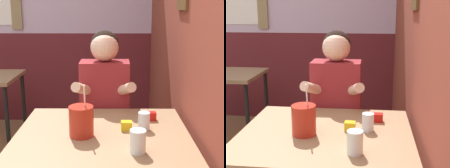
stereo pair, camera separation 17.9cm
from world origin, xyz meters
TOP-DOWN VIEW (x-y plane):
  - brick_wall_right at (1.38, 1.24)m, footprint 0.08×4.48m
  - back_wall at (-0.01, 2.51)m, footprint 5.71×0.09m
  - main_table at (0.85, 0.30)m, footprint 0.94×0.82m
  - person_seated at (0.85, 0.84)m, footprint 0.42×0.40m
  - cocktail_pitcher at (0.74, 0.26)m, footprint 0.13×0.13m
  - glass_near_pitcher at (1.08, 0.35)m, footprint 0.07×0.07m
  - glass_center at (1.02, 0.07)m, footprint 0.08×0.08m
  - condiment_ketchup at (1.13, 0.49)m, footprint 0.06×0.04m
  - condiment_mustard at (0.98, 0.34)m, footprint 0.06×0.04m

SIDE VIEW (x-z plane):
  - person_seated at x=0.85m, z-range 0.02..1.28m
  - main_table at x=0.85m, z-range 0.30..1.05m
  - condiment_ketchup at x=1.13m, z-range 0.75..0.80m
  - condiment_mustard at x=0.98m, z-range 0.75..0.80m
  - glass_near_pitcher at x=1.08m, z-range 0.75..0.85m
  - glass_center at x=1.02m, z-range 0.75..0.86m
  - cocktail_pitcher at x=0.74m, z-range 0.69..0.97m
  - brick_wall_right at x=1.38m, z-range 0.00..2.70m
  - back_wall at x=-0.01m, z-range 0.01..2.71m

